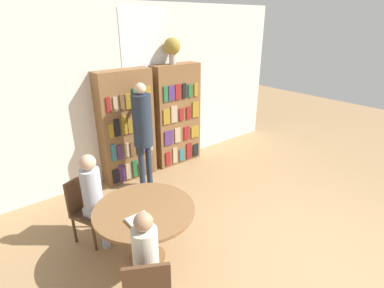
% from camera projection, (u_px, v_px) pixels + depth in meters
% --- Properties ---
extents(ground_plane, '(16.00, 16.00, 0.00)m').
position_uv_depth(ground_plane, '(318.00, 274.00, 3.44)').
color(ground_plane, '#9E7A51').
extents(wall_back, '(6.40, 0.07, 3.00)m').
position_uv_depth(wall_back, '(146.00, 91.00, 5.48)').
color(wall_back, silver).
rests_on(wall_back, ground_plane).
extents(bookshelf_left, '(0.96, 0.34, 1.96)m').
position_uv_depth(bookshelf_left, '(127.00, 127.00, 5.23)').
color(bookshelf_left, brown).
rests_on(bookshelf_left, ground_plane).
extents(bookshelf_right, '(0.96, 0.34, 1.96)m').
position_uv_depth(bookshelf_right, '(177.00, 115.00, 5.86)').
color(bookshelf_right, brown).
rests_on(bookshelf_right, ground_plane).
extents(flower_vase, '(0.30, 0.30, 0.46)m').
position_uv_depth(flower_vase, '(172.00, 47.00, 5.33)').
color(flower_vase, '#B7AD9E').
rests_on(flower_vase, bookshelf_right).
extents(reading_table, '(1.16, 1.16, 0.73)m').
position_uv_depth(reading_table, '(145.00, 218.00, 3.44)').
color(reading_table, brown).
rests_on(reading_table, ground_plane).
extents(chair_left_side, '(0.53, 0.53, 0.87)m').
position_uv_depth(chair_left_side, '(86.00, 206.00, 3.87)').
color(chair_left_side, brown).
rests_on(chair_left_side, ground_plane).
extents(seated_reader_left, '(0.36, 0.39, 1.24)m').
position_uv_depth(seated_reader_left, '(95.00, 195.00, 3.71)').
color(seated_reader_left, '#B2B7C6').
rests_on(seated_reader_left, ground_plane).
extents(seated_reader_right, '(0.36, 0.39, 1.21)m').
position_uv_depth(seated_reader_right, '(146.00, 259.00, 2.75)').
color(seated_reader_right, beige).
rests_on(seated_reader_right, ground_plane).
extents(librarian_standing, '(0.32, 0.59, 1.82)m').
position_uv_depth(librarian_standing, '(143.00, 126.00, 4.83)').
color(librarian_standing, '#232D3D').
rests_on(librarian_standing, ground_plane).
extents(open_book_on_table, '(0.24, 0.18, 0.03)m').
position_uv_depth(open_book_on_table, '(139.00, 220.00, 3.18)').
color(open_book_on_table, silver).
rests_on(open_book_on_table, reading_table).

